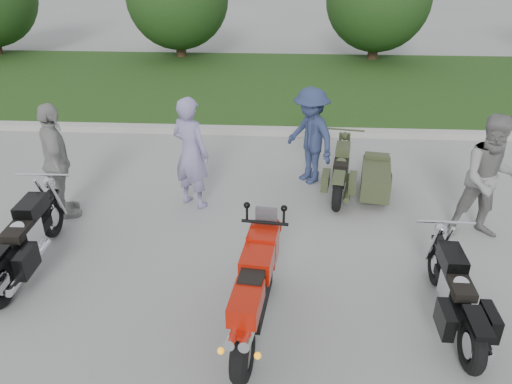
# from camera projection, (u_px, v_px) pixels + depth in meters

# --- Properties ---
(ground) EXTENTS (80.00, 80.00, 0.00)m
(ground) POSITION_uv_depth(u_px,v_px,m) (213.00, 300.00, 6.43)
(ground) COLOR #A09F9A
(ground) RESTS_ON ground
(curb) EXTENTS (60.00, 0.30, 0.15)m
(curb) POSITION_uv_depth(u_px,v_px,m) (247.00, 131.00, 11.71)
(curb) COLOR #AEABA4
(curb) RESTS_ON ground
(grass_strip) EXTENTS (60.00, 8.00, 0.14)m
(grass_strip) POSITION_uv_depth(u_px,v_px,m) (257.00, 84.00, 15.39)
(grass_strip) COLOR #2B4F1B
(grass_strip) RESTS_ON ground
(sportbike_red) EXTENTS (0.51, 2.14, 1.02)m
(sportbike_red) POSITION_uv_depth(u_px,v_px,m) (254.00, 291.00, 5.66)
(sportbike_red) COLOR black
(sportbike_red) RESTS_ON ground
(cruiser_left) EXTENTS (0.40, 2.32, 0.89)m
(cruiser_left) POSITION_uv_depth(u_px,v_px,m) (24.00, 243.00, 6.79)
(cruiser_left) COLOR black
(cruiser_left) RESTS_ON ground
(cruiser_right) EXTENTS (0.35, 2.10, 0.81)m
(cruiser_right) POSITION_uv_depth(u_px,v_px,m) (457.00, 298.00, 5.83)
(cruiser_right) COLOR black
(cruiser_right) RESTS_ON ground
(cruiser_sidecar) EXTENTS (1.18, 2.04, 0.79)m
(cruiser_sidecar) POSITION_uv_depth(u_px,v_px,m) (361.00, 177.00, 8.83)
(cruiser_sidecar) COLOR black
(cruiser_sidecar) RESTS_ON ground
(person_stripe) EXTENTS (0.84, 0.75, 1.92)m
(person_stripe) POSITION_uv_depth(u_px,v_px,m) (191.00, 153.00, 8.26)
(person_stripe) COLOR #8982B1
(person_stripe) RESTS_ON ground
(person_grey) EXTENTS (0.95, 0.74, 1.96)m
(person_grey) POSITION_uv_depth(u_px,v_px,m) (490.00, 179.00, 7.36)
(person_grey) COLOR gray
(person_grey) RESTS_ON ground
(person_denim) EXTENTS (1.24, 1.34, 1.81)m
(person_denim) POSITION_uv_depth(u_px,v_px,m) (310.00, 136.00, 9.11)
(person_denim) COLOR navy
(person_denim) RESTS_ON ground
(person_back) EXTENTS (0.94, 1.22, 1.93)m
(person_back) POSITION_uv_depth(u_px,v_px,m) (57.00, 162.00, 7.94)
(person_back) COLOR #9B9C96
(person_back) RESTS_ON ground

